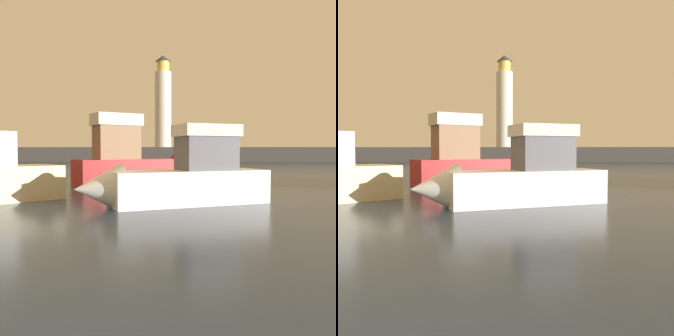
% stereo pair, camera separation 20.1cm
% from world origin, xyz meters
% --- Properties ---
extents(ground_plane, '(220.00, 220.00, 0.00)m').
position_xyz_m(ground_plane, '(0.00, 29.52, 0.00)').
color(ground_plane, '#2D3D51').
extents(breakwater, '(88.63, 4.89, 2.29)m').
position_xyz_m(breakwater, '(0.00, 59.04, 1.15)').
color(breakwater, '#423F3D').
rests_on(breakwater, ground_plane).
extents(lighthouse, '(2.61, 2.61, 14.51)m').
position_xyz_m(lighthouse, '(-2.17, 59.04, 9.16)').
color(lighthouse, silver).
rests_on(lighthouse, breakwater).
extents(motorboat_0, '(6.47, 3.96, 2.79)m').
position_xyz_m(motorboat_0, '(0.88, 11.04, 0.87)').
color(motorboat_0, white).
rests_on(motorboat_0, ground_plane).
extents(motorboat_3, '(7.67, 5.91, 3.95)m').
position_xyz_m(motorboat_3, '(-0.97, 19.30, 1.10)').
color(motorboat_3, '#B21E1E').
rests_on(motorboat_3, ground_plane).
extents(mooring_buoy, '(1.02, 1.02, 1.02)m').
position_xyz_m(mooring_buoy, '(-1.22, 24.20, 0.51)').
color(mooring_buoy, red).
rests_on(mooring_buoy, ground_plane).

